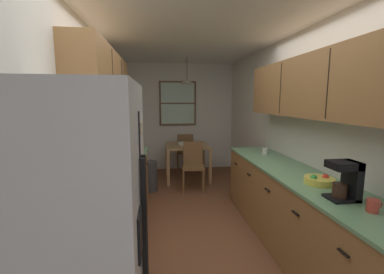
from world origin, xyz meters
The scene contains 25 objects.
ground_plane centered at (0.00, 1.00, 0.00)m, with size 12.00×12.00×0.00m, color brown.
wall_left centered at (-1.35, 1.00, 1.27)m, with size 0.10×9.00×2.55m, color white.
wall_right centered at (1.35, 1.00, 1.27)m, with size 0.10×9.00×2.55m, color white.
wall_back centered at (0.00, 3.65, 1.27)m, with size 4.40×0.10×2.55m, color white.
ceiling_slab centered at (0.00, 1.00, 2.59)m, with size 4.40×9.00×0.08m, color white.
refrigerator centered at (-0.95, -1.27, 0.89)m, with size 0.74×0.75×1.77m.
stove_range centered at (-0.99, -0.57, 0.47)m, with size 0.66×0.60×1.10m.
microwave_over_range centered at (-1.11, -0.57, 1.68)m, with size 0.39×0.60×0.33m.
counter_left centered at (-1.00, 0.74, 0.45)m, with size 0.64×2.01×0.90m.
upper_cabinets_left centered at (-1.14, 0.69, 1.89)m, with size 0.33×2.09×0.73m.
counter_right centered at (1.00, 0.01, 0.45)m, with size 0.64×2.99×0.90m.
upper_cabinets_right centered at (1.14, -0.04, 1.83)m, with size 0.33×2.67×0.66m.
dining_table centered at (0.09, 2.71, 0.63)m, with size 0.90×0.87×0.75m.
dining_chair_near centered at (0.13, 2.07, 0.50)m, with size 0.44×0.44×0.90m.
dining_chair_far centered at (0.12, 3.35, 0.50)m, with size 0.45×0.45×0.90m.
pendant_light centered at (0.09, 2.71, 2.07)m, with size 0.30×0.30×0.53m.
back_window centered at (-0.04, 3.58, 1.61)m, with size 0.88×0.05×1.05m.
trash_bin centered at (-0.70, 2.10, 0.28)m, with size 0.31×0.31×0.56m, color #3F3F42.
storage_canister centered at (-1.00, 0.09, 0.98)m, with size 0.11×0.11×0.17m.
dish_towel centered at (-0.64, -0.42, 0.50)m, with size 0.02×0.16×0.24m, color beige.
coffee_maker centered at (0.97, -0.80, 1.06)m, with size 0.22×0.18×0.31m.
mug_by_coffeemaker centered at (1.05, 0.94, 0.94)m, with size 0.11×0.07×0.09m.
mug_spare centered at (1.00, -1.03, 0.95)m, with size 0.12×0.08×0.09m.
fruit_bowl centered at (1.01, -0.41, 0.94)m, with size 0.27×0.27×0.09m.
table_serving_bowl centered at (0.00, 2.73, 0.78)m, with size 0.20×0.20×0.06m, color silver.
Camera 1 is at (-0.49, -2.57, 1.69)m, focal length 23.83 mm.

